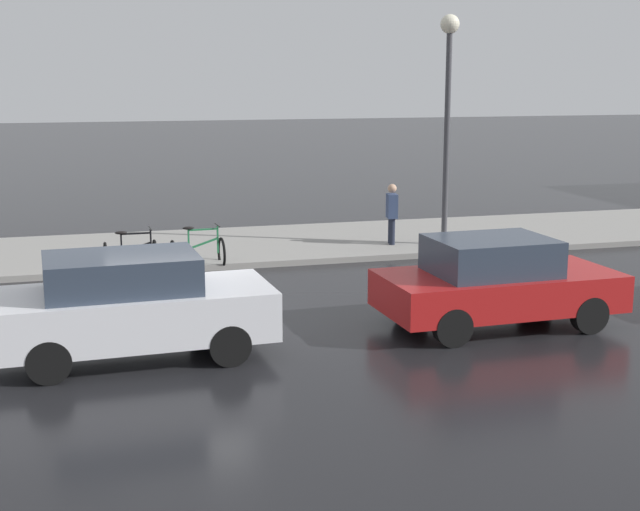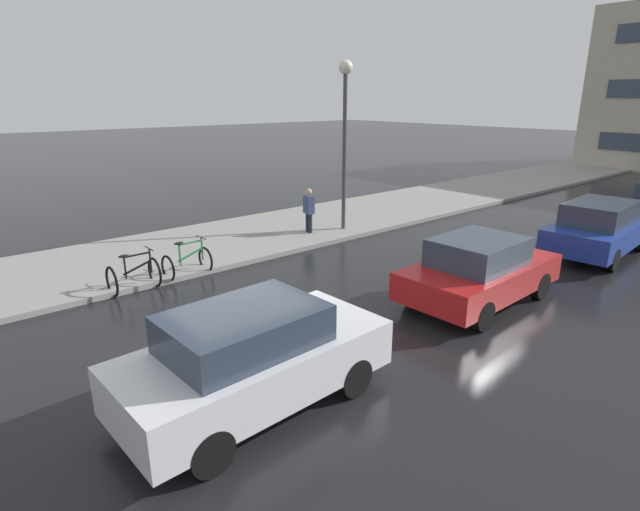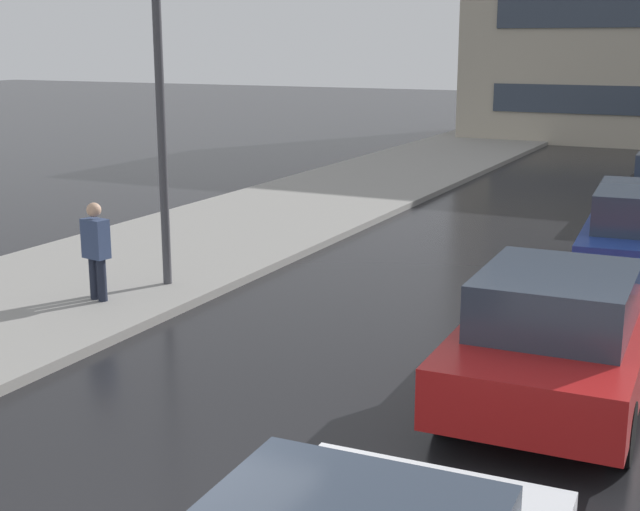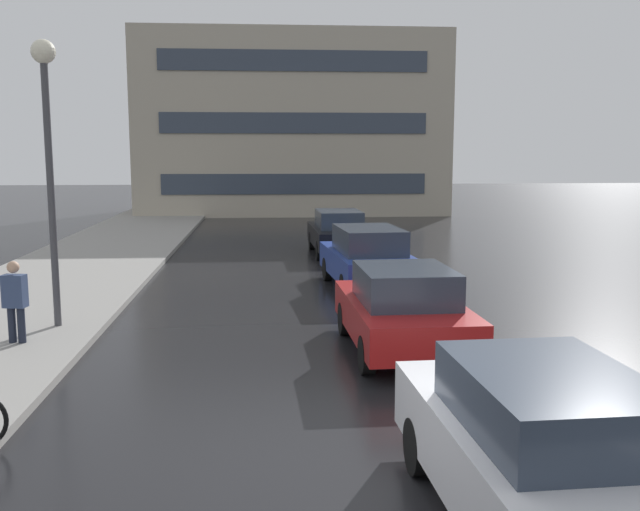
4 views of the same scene
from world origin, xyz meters
name	(u,v)px [view 3 (image 3 of 4)]	position (x,y,z in m)	size (l,w,h in m)	color
sidewalk_kerb	(192,244)	(-6.00, 10.00, 0.07)	(4.80, 60.00, 0.14)	gray
car_red	(556,337)	(2.14, 5.22, 0.79)	(2.06, 4.15, 1.57)	#AD1919
pedestrian	(96,250)	(-4.88, 5.87, 0.93)	(0.43, 0.30, 1.65)	#1E2333
streetlamp	(158,38)	(-4.51, 7.13, 4.03)	(0.46, 0.46, 5.72)	#424247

